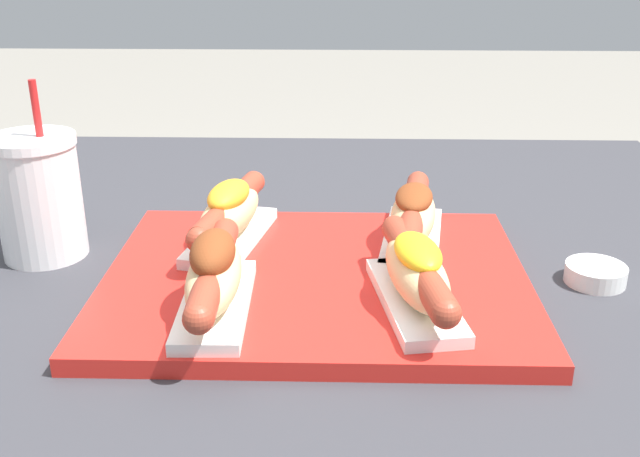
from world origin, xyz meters
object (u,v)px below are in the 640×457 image
object	(u,v)px
serving_tray	(319,280)
hot_dog_0	(214,276)
hot_dog_1	(417,274)
drink_cup	(39,196)
hot_dog_3	(413,216)
sauce_bowl	(596,273)
hot_dog_2	(229,215)

from	to	relation	value
serving_tray	hot_dog_0	distance (m)	0.13
hot_dog_0	hot_dog_1	world-z (taller)	hot_dog_0
hot_dog_0	drink_cup	bearing A→B (deg)	143.98
hot_dog_1	hot_dog_3	distance (m)	0.14
serving_tray	hot_dog_0	bearing A→B (deg)	-138.88
drink_cup	hot_dog_1	bearing A→B (deg)	-19.88
hot_dog_1	drink_cup	distance (m)	0.43
serving_tray	sauce_bowl	bearing A→B (deg)	4.10
hot_dog_0	drink_cup	xyz separation A→B (m)	(-0.22, 0.16, 0.02)
hot_dog_2	hot_dog_0	bearing A→B (deg)	-87.12
hot_dog_2	hot_dog_3	bearing A→B (deg)	1.01
serving_tray	drink_cup	world-z (taller)	drink_cup
serving_tray	hot_dog_1	xyz separation A→B (m)	(0.09, -0.07, 0.04)
drink_cup	hot_dog_0	bearing A→B (deg)	-36.02
serving_tray	hot_dog_3	size ratio (longest dim) A/B	2.10
hot_dog_0	hot_dog_1	xyz separation A→B (m)	(0.18, 0.01, -0.00)
serving_tray	hot_dog_2	size ratio (longest dim) A/B	2.12
sauce_bowl	serving_tray	bearing A→B (deg)	-175.90
hot_dog_0	hot_dog_3	world-z (taller)	hot_dog_0
hot_dog_2	sauce_bowl	xyz separation A→B (m)	(0.39, -0.05, -0.04)
drink_cup	hot_dog_2	bearing A→B (deg)	-0.98
hot_dog_0	drink_cup	size ratio (longest dim) A/B	1.04
hot_dog_1	hot_dog_0	bearing A→B (deg)	-176.00
hot_dog_1	sauce_bowl	distance (m)	0.22
hot_dog_2	serving_tray	bearing A→B (deg)	-35.88
hot_dog_0	sauce_bowl	size ratio (longest dim) A/B	3.29
sauce_bowl	hot_dog_0	bearing A→B (deg)	-164.99
hot_dog_2	drink_cup	size ratio (longest dim) A/B	1.02
sauce_bowl	drink_cup	distance (m)	0.60
hot_dog_3	hot_dog_2	bearing A→B (deg)	-178.99
hot_dog_2	hot_dog_3	world-z (taller)	hot_dog_2
hot_dog_3	drink_cup	world-z (taller)	drink_cup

